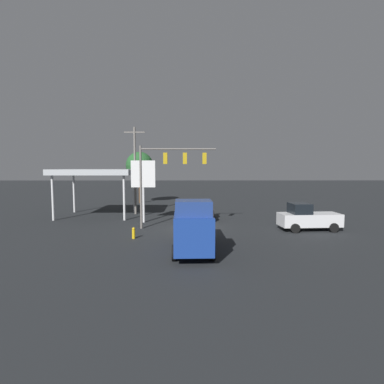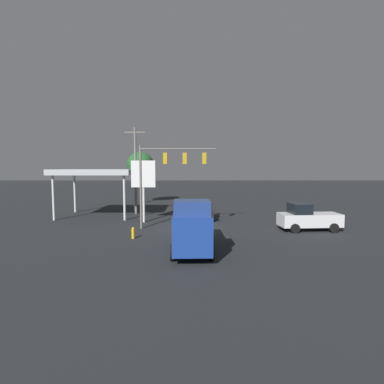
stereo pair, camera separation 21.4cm
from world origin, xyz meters
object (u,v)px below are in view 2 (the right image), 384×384
(sedan_far, at_px, (204,210))
(fire_hydrant, at_px, (133,233))
(traffic_signal_assembly, at_px, (168,167))
(delivery_truck, at_px, (191,226))
(price_sign, at_px, (143,177))
(utility_pole, at_px, (135,169))
(pickup_parked, at_px, (308,218))
(street_tree, at_px, (140,166))

(sedan_far, bearing_deg, fire_hydrant, -35.55)
(traffic_signal_assembly, xyz_separation_m, delivery_truck, (-2.10, 7.36, -3.81))
(price_sign, bearing_deg, delivery_truck, 114.68)
(sedan_far, relative_size, fire_hydrant, 5.07)
(utility_pole, distance_m, price_sign, 5.76)
(utility_pole, relative_size, pickup_parked, 1.91)
(delivery_truck, bearing_deg, street_tree, -165.15)
(fire_hydrant, bearing_deg, traffic_signal_assembly, -121.90)
(street_tree, bearing_deg, traffic_signal_assembly, 106.56)
(sedan_far, distance_m, delivery_truck, 12.38)
(utility_pole, relative_size, street_tree, 1.29)
(street_tree, bearing_deg, price_sign, 100.67)
(traffic_signal_assembly, bearing_deg, sedan_far, -124.55)
(pickup_parked, height_order, fire_hydrant, pickup_parked)
(price_sign, distance_m, delivery_truck, 11.81)
(utility_pole, height_order, sedan_far, utility_pole)
(sedan_far, bearing_deg, price_sign, -74.95)
(pickup_parked, height_order, delivery_truck, delivery_truck)
(utility_pole, xyz_separation_m, delivery_truck, (-6.58, 15.82, -3.68))
(traffic_signal_assembly, xyz_separation_m, price_sign, (2.68, -3.05, -0.97))
(utility_pole, xyz_separation_m, price_sign, (-1.79, 5.40, -0.84))
(street_tree, bearing_deg, utility_pole, 96.70)
(street_tree, distance_m, fire_hydrant, 24.08)
(price_sign, bearing_deg, utility_pole, -71.64)
(pickup_parked, bearing_deg, sedan_far, -37.08)
(price_sign, bearing_deg, street_tree, -79.33)
(delivery_truck, bearing_deg, fire_hydrant, -129.18)
(sedan_far, bearing_deg, pickup_parked, 54.57)
(traffic_signal_assembly, relative_size, price_sign, 1.20)
(utility_pole, xyz_separation_m, pickup_parked, (-16.74, 9.35, -4.27))
(sedan_far, xyz_separation_m, street_tree, (9.15, -14.43, 4.84))
(price_sign, xyz_separation_m, street_tree, (3.07, -16.31, 1.25))
(delivery_truck, bearing_deg, utility_pole, -158.96)
(pickup_parked, relative_size, fire_hydrant, 6.05)
(traffic_signal_assembly, xyz_separation_m, sedan_far, (-3.39, -4.93, -4.55))
(pickup_parked, distance_m, street_tree, 27.51)
(street_tree, bearing_deg, pickup_parked, 131.66)
(traffic_signal_assembly, relative_size, street_tree, 0.94)
(utility_pole, relative_size, price_sign, 1.65)
(price_sign, relative_size, fire_hydrant, 7.03)
(utility_pole, distance_m, fire_hydrant, 13.44)
(sedan_far, relative_size, delivery_truck, 0.65)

